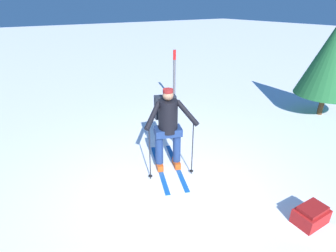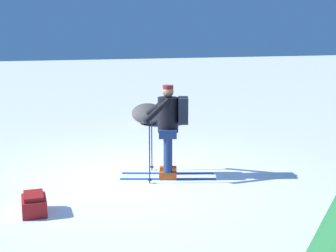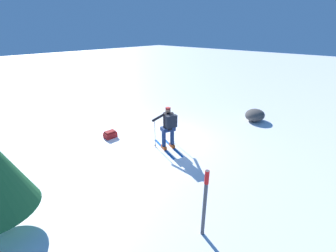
{
  "view_description": "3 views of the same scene",
  "coord_description": "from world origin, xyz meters",
  "px_view_note": "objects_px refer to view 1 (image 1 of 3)",
  "views": [
    {
      "loc": [
        -2.08,
        -3.05,
        2.95
      ],
      "look_at": [
        0.3,
        0.58,
        0.9
      ],
      "focal_mm": 28.0,
      "sensor_mm": 36.0,
      "label": 1
    },
    {
      "loc": [
        7.66,
        -2.2,
        2.43
      ],
      "look_at": [
        0.3,
        0.58,
        0.9
      ],
      "focal_mm": 50.0,
      "sensor_mm": 36.0,
      "label": 2
    },
    {
      "loc": [
        5.76,
        5.62,
        4.13
      ],
      "look_at": [
        0.3,
        0.58,
        0.9
      ],
      "focal_mm": 24.0,
      "sensor_mm": 36.0,
      "label": 3
    }
  ],
  "objects_px": {
    "trail_marker": "(174,72)",
    "dropped_backpack": "(311,215)",
    "pine_tree": "(334,56)",
    "skier": "(168,124)"
  },
  "relations": [
    {
      "from": "trail_marker",
      "to": "dropped_backpack",
      "type": "bearing_deg",
      "value": -103.82
    },
    {
      "from": "dropped_backpack",
      "to": "pine_tree",
      "type": "distance_m",
      "value": 5.02
    },
    {
      "from": "skier",
      "to": "pine_tree",
      "type": "relative_size",
      "value": 0.62
    },
    {
      "from": "trail_marker",
      "to": "pine_tree",
      "type": "height_order",
      "value": "pine_tree"
    },
    {
      "from": "dropped_backpack",
      "to": "trail_marker",
      "type": "distance_m",
      "value": 5.73
    },
    {
      "from": "skier",
      "to": "pine_tree",
      "type": "bearing_deg",
      "value": -1.86
    },
    {
      "from": "dropped_backpack",
      "to": "trail_marker",
      "type": "bearing_deg",
      "value": 76.18
    },
    {
      "from": "skier",
      "to": "trail_marker",
      "type": "height_order",
      "value": "trail_marker"
    },
    {
      "from": "skier",
      "to": "trail_marker",
      "type": "distance_m",
      "value": 3.89
    },
    {
      "from": "skier",
      "to": "pine_tree",
      "type": "distance_m",
      "value": 5.24
    }
  ]
}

